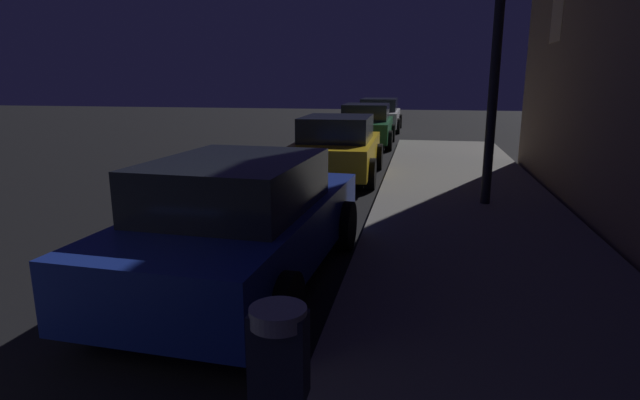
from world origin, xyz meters
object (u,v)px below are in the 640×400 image
object	(u,v)px
car_blue	(243,221)
car_white	(379,114)
car_green	(366,125)
car_yellow_cab	(337,147)
parking_meter	(280,398)

from	to	relation	value
car_blue	car_white	world-z (taller)	same
car_green	car_white	distance (m)	5.57
car_yellow_cab	car_white	bearing A→B (deg)	90.00
parking_meter	car_blue	size ratio (longest dim) A/B	0.31
car_yellow_cab	car_white	distance (m)	11.74
parking_meter	car_green	world-z (taller)	parking_meter
parking_meter	car_yellow_cab	size ratio (longest dim) A/B	0.34
parking_meter	car_white	size ratio (longest dim) A/B	0.30
parking_meter	car_green	bearing A→B (deg)	95.13
car_white	parking_meter	bearing A→B (deg)	-86.17
car_yellow_cab	car_green	xyz separation A→B (m)	(-0.00, 6.17, -0.00)
car_blue	car_yellow_cab	bearing A→B (deg)	89.97
car_white	car_green	bearing A→B (deg)	-90.00
parking_meter	car_blue	xyz separation A→B (m)	(-1.47, 3.72, -0.48)
car_green	car_blue	bearing A→B (deg)	-90.01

